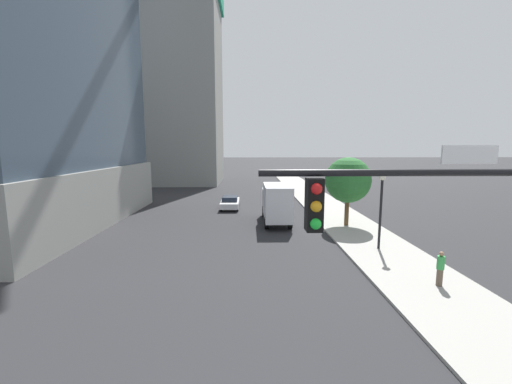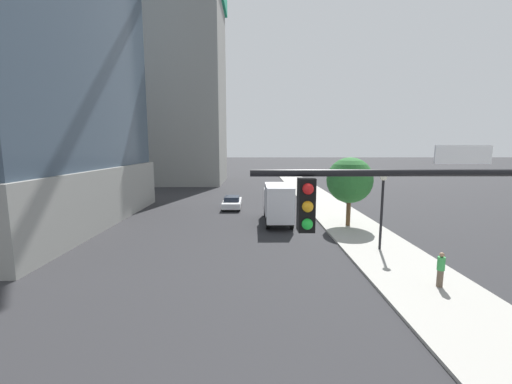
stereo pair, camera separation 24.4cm
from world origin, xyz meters
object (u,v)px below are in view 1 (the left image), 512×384
(construction_building, at_px, (178,77))
(pedestrian_green_shirt, at_px, (440,268))
(traffic_light_pole, at_px, (464,244))
(street_tree, at_px, (348,180))
(box_truck, at_px, (276,202))
(street_lamp, at_px, (381,199))
(car_white, at_px, (230,202))

(construction_building, bearing_deg, pedestrian_green_shirt, -64.71)
(pedestrian_green_shirt, bearing_deg, traffic_light_pole, -120.34)
(traffic_light_pole, bearing_deg, pedestrian_green_shirt, 59.66)
(construction_building, distance_m, street_tree, 43.28)
(construction_building, xyz_separation_m, box_truck, (15.29, -33.13, -17.31))
(traffic_light_pole, height_order, box_truck, traffic_light_pole)
(street_lamp, xyz_separation_m, pedestrian_green_shirt, (0.62, -5.61, -2.43))
(traffic_light_pole, distance_m, box_truck, 21.65)
(street_tree, relative_size, pedestrian_green_shirt, 3.40)
(traffic_light_pole, distance_m, pedestrian_green_shirt, 10.11)
(car_white, height_order, box_truck, box_truck)
(car_white, xyz_separation_m, box_truck, (4.49, -7.00, 1.26))
(street_lamp, bearing_deg, box_truck, 128.15)
(street_tree, relative_size, box_truck, 0.85)
(street_tree, bearing_deg, construction_building, 121.40)
(traffic_light_pole, bearing_deg, construction_building, 107.51)
(street_lamp, height_order, pedestrian_green_shirt, street_lamp)
(street_lamp, distance_m, pedestrian_green_shirt, 6.14)
(construction_building, relative_size, pedestrian_green_shirt, 26.97)
(car_white, bearing_deg, pedestrian_green_shirt, -61.24)
(traffic_light_pole, distance_m, street_tree, 20.33)
(street_lamp, distance_m, street_tree, 6.27)
(construction_building, relative_size, car_white, 9.56)
(traffic_light_pole, height_order, street_lamp, traffic_light_pole)
(box_truck, distance_m, pedestrian_green_shirt, 14.88)
(traffic_light_pole, bearing_deg, box_truck, 95.10)
(construction_building, bearing_deg, car_white, -67.54)
(street_tree, distance_m, pedestrian_green_shirt, 12.24)
(construction_building, bearing_deg, box_truck, -65.23)
(street_tree, distance_m, box_truck, 6.32)
(street_lamp, xyz_separation_m, car_white, (-10.52, 14.67, -2.76))
(street_lamp, height_order, car_white, street_lamp)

